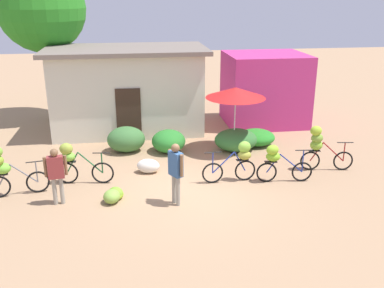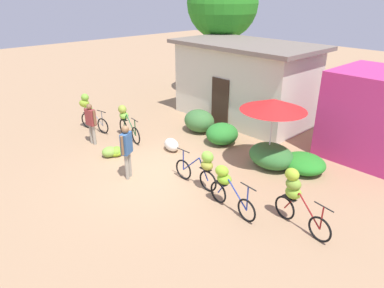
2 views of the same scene
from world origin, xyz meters
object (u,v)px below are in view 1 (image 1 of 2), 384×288
(bicycle_near_pile, at_px, (74,160))
(shop_pink, at_px, (265,89))
(market_umbrella, at_px, (236,93))
(building_low, at_px, (128,89))
(bicycle_center_loaded, at_px, (238,159))
(tree_behind_building, at_px, (41,9))
(person_bystander, at_px, (176,168))
(bicycle_leftmost, at_px, (4,168))
(banana_pile_on_ground, at_px, (114,195))
(person_vendor, at_px, (56,171))
(produce_sack, at_px, (148,166))
(bicycle_rightmost, at_px, (320,145))
(bicycle_by_shop, at_px, (277,160))

(bicycle_near_pile, bearing_deg, shop_pink, 35.99)
(market_umbrella, bearing_deg, building_low, 139.95)
(market_umbrella, height_order, bicycle_center_loaded, market_umbrella)
(tree_behind_building, height_order, market_umbrella, tree_behind_building)
(market_umbrella, bearing_deg, tree_behind_building, 143.48)
(person_bystander, bearing_deg, bicycle_center_loaded, 31.60)
(bicycle_near_pile, distance_m, bicycle_center_loaded, 4.73)
(bicycle_leftmost, bearing_deg, bicycle_center_loaded, 0.94)
(tree_behind_building, distance_m, banana_pile_on_ground, 9.89)
(bicycle_center_loaded, relative_size, person_vendor, 1.05)
(produce_sack, bearing_deg, building_low, 96.79)
(bicycle_rightmost, distance_m, person_bystander, 4.92)
(tree_behind_building, relative_size, bicycle_near_pile, 3.84)
(produce_sack, relative_size, person_vendor, 0.45)
(building_low, distance_m, person_bystander, 6.84)
(bicycle_leftmost, distance_m, banana_pile_on_ground, 3.03)
(bicycle_near_pile, xyz_separation_m, person_bystander, (2.75, -1.71, 0.31))
(bicycle_center_loaded, height_order, bicycle_by_shop, bicycle_center_loaded)
(bicycle_center_loaded, height_order, person_vendor, person_vendor)
(tree_behind_building, bearing_deg, produce_sack, -59.84)
(building_low, bearing_deg, bicycle_leftmost, -120.70)
(produce_sack, bearing_deg, shop_pink, 43.02)
(bicycle_rightmost, distance_m, banana_pile_on_ground, 6.40)
(banana_pile_on_ground, bearing_deg, bicycle_center_loaded, 12.12)
(bicycle_leftmost, relative_size, person_vendor, 1.05)
(bicycle_center_loaded, distance_m, person_vendor, 5.05)
(building_low, height_order, bicycle_center_loaded, building_low)
(tree_behind_building, height_order, bicycle_rightmost, tree_behind_building)
(produce_sack, distance_m, person_bystander, 2.43)
(produce_sack, xyz_separation_m, person_bystander, (0.62, -2.20, 0.81))
(person_vendor, bearing_deg, produce_sack, 35.89)
(bicycle_center_loaded, height_order, bicycle_rightmost, bicycle_rightmost)
(bicycle_center_loaded, relative_size, bicycle_by_shop, 0.98)
(bicycle_center_loaded, bearing_deg, bicycle_rightmost, 9.76)
(tree_behind_building, bearing_deg, bicycle_rightmost, -38.18)
(banana_pile_on_ground, relative_size, person_vendor, 0.52)
(tree_behind_building, distance_m, market_umbrella, 8.93)
(building_low, distance_m, produce_sack, 4.77)
(shop_pink, xyz_separation_m, bicycle_by_shop, (-1.42, -5.97, -0.77))
(bicycle_by_shop, bearing_deg, bicycle_near_pile, 172.89)
(bicycle_by_shop, bearing_deg, tree_behind_building, 133.87)
(bicycle_leftmost, xyz_separation_m, person_vendor, (1.45, -0.65, 0.08))
(person_bystander, bearing_deg, person_vendor, 171.61)
(market_umbrella, height_order, person_vendor, market_umbrella)
(person_bystander, bearing_deg, produce_sack, 105.76)
(building_low, xyz_separation_m, bicycle_leftmost, (-3.34, -5.62, -0.80))
(bicycle_leftmost, bearing_deg, tree_behind_building, 89.69)
(market_umbrella, height_order, bicycle_rightmost, market_umbrella)
(produce_sack, height_order, person_vendor, person_vendor)
(bicycle_rightmost, bearing_deg, bicycle_near_pile, 179.61)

